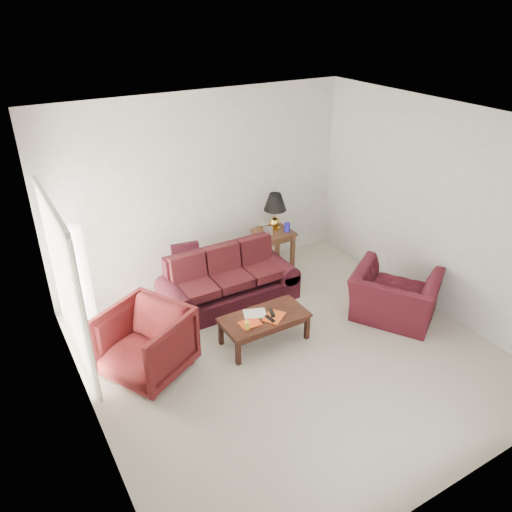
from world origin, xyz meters
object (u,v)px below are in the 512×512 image
at_px(floor_lamp, 82,274).
at_px(coffee_table, 264,329).
at_px(armchair_left, 145,343).
at_px(end_table, 273,248).
at_px(sofa, 229,280).
at_px(armchair_right, 394,296).

height_order(floor_lamp, coffee_table, floor_lamp).
bearing_deg(armchair_left, end_table, 90.30).
height_order(sofa, armchair_right, sofa).
distance_m(sofa, coffee_table, 1.09).
distance_m(armchair_right, coffee_table, 1.96).
distance_m(sofa, armchair_right, 2.42).
relative_size(end_table, armchair_left, 0.66).
distance_m(sofa, armchair_left, 1.82).
xyz_separation_m(floor_lamp, armchair_left, (0.34, -1.57, -0.30)).
bearing_deg(armchair_right, end_table, -16.85).
xyz_separation_m(sofa, coffee_table, (-0.03, -1.07, -0.21)).
bearing_deg(floor_lamp, end_table, 0.23).
height_order(sofa, coffee_table, sofa).
height_order(armchair_right, coffee_table, armchair_right).
relative_size(end_table, armchair_right, 0.55).
bearing_deg(end_table, armchair_left, -150.94).
distance_m(end_table, coffee_table, 2.20).
relative_size(sofa, armchair_right, 1.78).
height_order(end_table, armchair_right, armchair_right).
distance_m(armchair_left, armchair_right, 3.54).
xyz_separation_m(sofa, floor_lamp, (-1.94, 0.71, 0.32)).
relative_size(armchair_left, armchair_right, 0.84).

